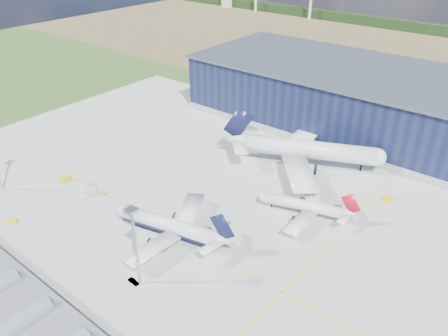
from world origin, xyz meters
TOP-DOWN VIEW (x-y plane):
  - ground at (0.00, 0.00)m, footprint 600.00×600.00m
  - apron at (0.00, 10.00)m, footprint 220.00×160.00m
  - farmland at (0.00, 220.00)m, footprint 600.00×220.00m
  - hangar at (2.81, 94.80)m, footprint 145.00×62.00m
  - light_mast_center at (10.00, -30.00)m, footprint 2.60×2.60m
  - airliner_navy at (2.28, -12.00)m, footprint 47.14×46.49m
  - airliner_red at (27.18, 22.00)m, footprint 39.87×39.41m
  - airliner_widebody at (12.84, 50.83)m, footprint 80.98×80.33m
  - gse_tug_a at (-48.45, -13.29)m, footprint 3.27×4.24m
  - gse_tug_b at (-39.54, -37.35)m, footprint 3.05×3.10m
  - gse_van_a at (-3.23, 5.31)m, footprint 6.54×3.60m
  - gse_tug_c at (45.36, 46.14)m, footprint 3.35×4.15m
  - gse_cart_b at (-33.70, 62.00)m, footprint 3.91×3.57m
  - airstair at (-34.38, -12.96)m, footprint 2.74×5.03m
  - car_b at (8.69, -31.21)m, footprint 3.29×1.22m

SIDE VIEW (x-z plane):
  - ground at x=0.00m, z-range 0.00..0.00m
  - farmland at x=0.00m, z-range -0.01..0.01m
  - apron at x=0.00m, z-range -0.01..0.07m
  - car_b at x=8.69m, z-range 0.00..1.08m
  - gse_tug_b at x=-39.54m, z-range 0.00..1.13m
  - gse_cart_b at x=-33.70m, z-range 0.00..1.41m
  - gse_tug_a at x=-48.45m, z-range 0.00..1.56m
  - gse_tug_c at x=45.36m, z-range 0.00..1.57m
  - gse_van_a at x=-3.23m, z-range 0.00..2.71m
  - airstair at x=-34.38m, z-range 0.00..3.05m
  - airliner_red at x=27.18m, z-range 0.00..10.43m
  - airliner_navy at x=2.28m, z-range 0.00..12.87m
  - airliner_widebody at x=12.84m, z-range 0.00..20.04m
  - hangar at x=2.81m, z-range -1.43..24.67m
  - light_mast_center at x=10.00m, z-range 3.93..26.93m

